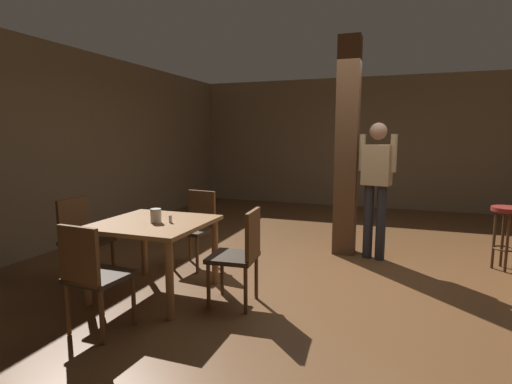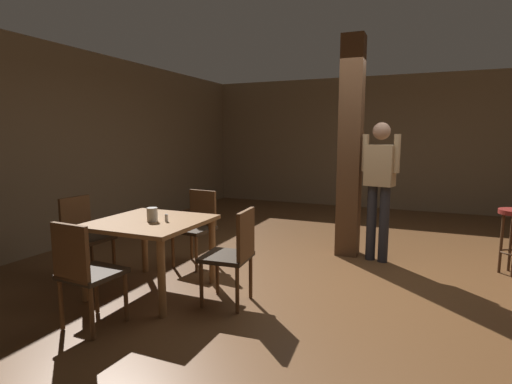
{
  "view_description": "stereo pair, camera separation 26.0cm",
  "coord_description": "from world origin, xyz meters",
  "px_view_note": "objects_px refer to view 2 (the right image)",
  "views": [
    {
      "loc": [
        0.46,
        -4.52,
        1.57
      ],
      "look_at": [
        -1.12,
        -0.13,
        0.9
      ],
      "focal_mm": 28.0,
      "sensor_mm": 36.0,
      "label": 1
    },
    {
      "loc": [
        0.7,
        -4.42,
        1.57
      ],
      "look_at": [
        -1.12,
        -0.13,
        0.9
      ],
      "focal_mm": 28.0,
      "sensor_mm": 36.0,
      "label": 2
    }
  ],
  "objects_px": {
    "chair_south": "(84,270)",
    "chair_north": "(197,224)",
    "chair_east": "(234,252)",
    "standing_person": "(379,182)",
    "napkin_cup": "(152,215)",
    "salt_shaker": "(166,218)",
    "chair_west": "(84,233)",
    "dining_table": "(151,231)"
  },
  "relations": [
    {
      "from": "dining_table",
      "to": "salt_shaker",
      "type": "height_order",
      "value": "salt_shaker"
    },
    {
      "from": "salt_shaker",
      "to": "napkin_cup",
      "type": "bearing_deg",
      "value": -160.34
    },
    {
      "from": "dining_table",
      "to": "napkin_cup",
      "type": "relative_size",
      "value": 7.57
    },
    {
      "from": "napkin_cup",
      "to": "standing_person",
      "type": "bearing_deg",
      "value": 45.7
    },
    {
      "from": "chair_north",
      "to": "standing_person",
      "type": "relative_size",
      "value": 0.52
    },
    {
      "from": "chair_south",
      "to": "chair_north",
      "type": "relative_size",
      "value": 1.0
    },
    {
      "from": "chair_east",
      "to": "napkin_cup",
      "type": "bearing_deg",
      "value": -174.72
    },
    {
      "from": "chair_south",
      "to": "chair_north",
      "type": "height_order",
      "value": "same"
    },
    {
      "from": "standing_person",
      "to": "salt_shaker",
      "type": "bearing_deg",
      "value": -132.96
    },
    {
      "from": "dining_table",
      "to": "chair_north",
      "type": "height_order",
      "value": "chair_north"
    },
    {
      "from": "chair_north",
      "to": "chair_south",
      "type": "bearing_deg",
      "value": -88.36
    },
    {
      "from": "chair_east",
      "to": "standing_person",
      "type": "bearing_deg",
      "value": 60.41
    },
    {
      "from": "chair_east",
      "to": "dining_table",
      "type": "bearing_deg",
      "value": -177.59
    },
    {
      "from": "chair_west",
      "to": "standing_person",
      "type": "bearing_deg",
      "value": 33.1
    },
    {
      "from": "chair_west",
      "to": "chair_east",
      "type": "bearing_deg",
      "value": 0.22
    },
    {
      "from": "chair_south",
      "to": "chair_north",
      "type": "bearing_deg",
      "value": 91.64
    },
    {
      "from": "chair_west",
      "to": "chair_east",
      "type": "distance_m",
      "value": 1.83
    },
    {
      "from": "chair_east",
      "to": "napkin_cup",
      "type": "height_order",
      "value": "chair_east"
    },
    {
      "from": "chair_east",
      "to": "salt_shaker",
      "type": "xyz_separation_m",
      "value": [
        -0.71,
        -0.03,
        0.26
      ]
    },
    {
      "from": "chair_south",
      "to": "chair_east",
      "type": "distance_m",
      "value": 1.27
    },
    {
      "from": "chair_south",
      "to": "chair_west",
      "type": "height_order",
      "value": "same"
    },
    {
      "from": "dining_table",
      "to": "chair_east",
      "type": "bearing_deg",
      "value": 2.41
    },
    {
      "from": "salt_shaker",
      "to": "standing_person",
      "type": "height_order",
      "value": "standing_person"
    },
    {
      "from": "dining_table",
      "to": "chair_south",
      "type": "height_order",
      "value": "chair_south"
    },
    {
      "from": "chair_south",
      "to": "chair_east",
      "type": "relative_size",
      "value": 1.0
    },
    {
      "from": "chair_north",
      "to": "salt_shaker",
      "type": "xyz_separation_m",
      "value": [
        0.22,
        -0.92,
        0.26
      ]
    },
    {
      "from": "chair_west",
      "to": "salt_shaker",
      "type": "height_order",
      "value": "chair_west"
    },
    {
      "from": "standing_person",
      "to": "chair_south",
      "type": "bearing_deg",
      "value": -124.86
    },
    {
      "from": "chair_south",
      "to": "chair_west",
      "type": "bearing_deg",
      "value": 136.44
    },
    {
      "from": "dining_table",
      "to": "chair_south",
      "type": "distance_m",
      "value": 0.88
    },
    {
      "from": "chair_south",
      "to": "napkin_cup",
      "type": "height_order",
      "value": "chair_south"
    },
    {
      "from": "chair_west",
      "to": "salt_shaker",
      "type": "relative_size",
      "value": 12.2
    },
    {
      "from": "chair_north",
      "to": "napkin_cup",
      "type": "bearing_deg",
      "value": -84.96
    },
    {
      "from": "chair_north",
      "to": "standing_person",
      "type": "xyz_separation_m",
      "value": [
        2.0,
        1.0,
        0.5
      ]
    },
    {
      "from": "napkin_cup",
      "to": "salt_shaker",
      "type": "bearing_deg",
      "value": 19.66
    },
    {
      "from": "dining_table",
      "to": "standing_person",
      "type": "xyz_separation_m",
      "value": [
        1.97,
        1.92,
        0.38
      ]
    },
    {
      "from": "chair_west",
      "to": "salt_shaker",
      "type": "bearing_deg",
      "value": -1.24
    },
    {
      "from": "standing_person",
      "to": "napkin_cup",
      "type": "bearing_deg",
      "value": -134.3
    },
    {
      "from": "napkin_cup",
      "to": "dining_table",
      "type": "bearing_deg",
      "value": 144.27
    },
    {
      "from": "napkin_cup",
      "to": "standing_person",
      "type": "relative_size",
      "value": 0.08
    },
    {
      "from": "dining_table",
      "to": "standing_person",
      "type": "relative_size",
      "value": 0.6
    },
    {
      "from": "dining_table",
      "to": "chair_north",
      "type": "bearing_deg",
      "value": 91.8
    }
  ]
}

